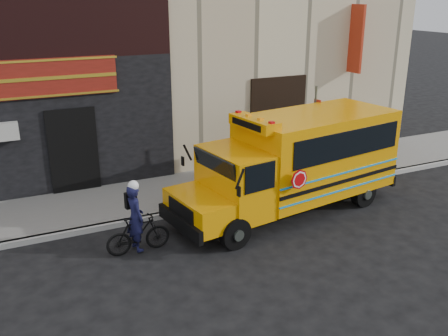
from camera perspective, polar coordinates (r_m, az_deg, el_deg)
ground at (r=12.41m, az=2.89°, el=-9.20°), size 120.00×120.00×0.00m
curb at (r=14.48m, az=-1.92°, el=-4.47°), size 40.00×0.20×0.15m
sidewalk at (r=15.77m, az=-4.07°, el=-2.46°), size 40.00×3.00×0.15m
school_bus at (r=14.17m, az=8.47°, el=0.99°), size 7.14×3.16×2.92m
sign_pole at (r=16.06m, az=10.26°, el=4.09°), size 0.09×0.28×3.23m
bicycle at (r=12.22m, az=-9.78°, el=-7.49°), size 1.56×0.45×0.94m
cyclist at (r=12.13m, az=-10.09°, el=-5.81°), size 0.49×0.66×1.66m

